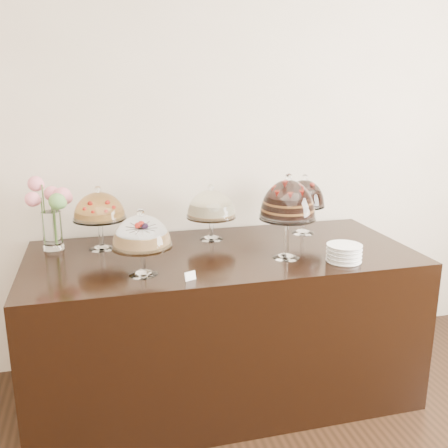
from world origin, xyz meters
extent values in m
cube|color=beige|center=(0.00, 3.00, 1.50)|extent=(5.00, 0.04, 3.00)
cube|color=black|center=(-0.20, 2.45, 0.45)|extent=(2.20, 1.00, 0.90)
cone|color=white|center=(-0.67, 2.20, 0.91)|extent=(0.15, 0.15, 0.02)
cylinder|color=white|center=(-0.67, 2.20, 0.98)|extent=(0.03, 0.03, 0.12)
cylinder|color=white|center=(-0.67, 2.20, 1.05)|extent=(0.30, 0.30, 0.01)
cylinder|color=tan|center=(-0.67, 2.20, 1.09)|extent=(0.24, 0.24, 0.06)
sphere|color=red|center=(-0.61, 2.22, 1.13)|extent=(0.02, 0.02, 0.02)
sphere|color=red|center=(-0.72, 2.24, 1.13)|extent=(0.02, 0.02, 0.02)
sphere|color=red|center=(-0.69, 2.13, 1.13)|extent=(0.02, 0.02, 0.02)
sphere|color=white|center=(-0.67, 2.20, 1.23)|extent=(0.04, 0.04, 0.04)
cone|color=white|center=(0.12, 2.26, 0.91)|extent=(0.15, 0.15, 0.02)
cylinder|color=white|center=(0.12, 2.26, 1.03)|extent=(0.03, 0.03, 0.20)
cylinder|color=white|center=(0.12, 2.26, 1.13)|extent=(0.31, 0.31, 0.01)
cylinder|color=black|center=(0.12, 2.26, 1.19)|extent=(0.24, 0.24, 0.11)
sphere|color=red|center=(0.18, 2.28, 1.26)|extent=(0.02, 0.02, 0.02)
sphere|color=red|center=(0.14, 2.32, 1.26)|extent=(0.02, 0.02, 0.02)
sphere|color=red|center=(0.07, 2.30, 1.26)|extent=(0.02, 0.02, 0.02)
sphere|color=red|center=(0.06, 2.24, 1.26)|extent=(0.02, 0.02, 0.02)
sphere|color=red|center=(0.11, 2.20, 1.26)|extent=(0.02, 0.02, 0.02)
sphere|color=red|center=(0.17, 2.22, 1.26)|extent=(0.02, 0.02, 0.02)
sphere|color=white|center=(0.12, 2.26, 1.35)|extent=(0.04, 0.04, 0.04)
cone|color=white|center=(-0.20, 2.71, 0.91)|extent=(0.15, 0.15, 0.02)
cylinder|color=white|center=(-0.20, 2.71, 0.98)|extent=(0.03, 0.03, 0.12)
cylinder|color=white|center=(-0.20, 2.71, 1.05)|extent=(0.31, 0.31, 0.01)
cylinder|color=#F3E6BC|center=(-0.20, 2.71, 1.09)|extent=(0.26, 0.26, 0.08)
sphere|color=white|center=(-0.20, 2.71, 1.23)|extent=(0.04, 0.04, 0.04)
cone|color=white|center=(0.41, 2.70, 0.91)|extent=(0.15, 0.15, 0.02)
cylinder|color=white|center=(0.41, 2.70, 1.00)|extent=(0.03, 0.03, 0.16)
cylinder|color=white|center=(0.41, 2.70, 1.09)|extent=(0.27, 0.27, 0.01)
cylinder|color=black|center=(0.41, 2.70, 1.13)|extent=(0.21, 0.21, 0.08)
sphere|color=red|center=(0.47, 2.72, 1.19)|extent=(0.02, 0.02, 0.02)
sphere|color=red|center=(0.37, 2.74, 1.19)|extent=(0.02, 0.02, 0.02)
sphere|color=red|center=(0.40, 2.64, 1.19)|extent=(0.02, 0.02, 0.02)
sphere|color=white|center=(0.41, 2.70, 1.27)|extent=(0.04, 0.04, 0.04)
cone|color=white|center=(-0.87, 2.68, 0.91)|extent=(0.15, 0.15, 0.02)
cylinder|color=white|center=(-0.87, 2.68, 1.00)|extent=(0.03, 0.03, 0.15)
cylinder|color=white|center=(-0.87, 2.68, 1.08)|extent=(0.30, 0.30, 0.01)
cylinder|color=gold|center=(-0.87, 2.68, 1.11)|extent=(0.24, 0.24, 0.04)
sphere|color=red|center=(-0.81, 2.70, 1.14)|extent=(0.02, 0.02, 0.02)
sphere|color=red|center=(-0.85, 2.75, 1.14)|extent=(0.02, 0.02, 0.02)
sphere|color=red|center=(-0.92, 2.73, 1.14)|extent=(0.02, 0.02, 0.02)
sphere|color=red|center=(-0.93, 2.66, 1.14)|extent=(0.02, 0.02, 0.02)
sphere|color=red|center=(-0.88, 2.62, 1.14)|extent=(0.02, 0.02, 0.02)
sphere|color=red|center=(-0.82, 2.64, 1.14)|extent=(0.02, 0.02, 0.02)
sphere|color=white|center=(-0.87, 2.68, 1.26)|extent=(0.04, 0.04, 0.04)
cylinder|color=white|center=(-1.14, 2.76, 1.01)|extent=(0.11, 0.11, 0.23)
cylinder|color=#476B2D|center=(-1.11, 2.76, 1.07)|extent=(0.01, 0.01, 0.27)
sphere|color=pink|center=(-1.07, 2.77, 1.21)|extent=(0.10, 0.10, 0.10)
cylinder|color=#476B2D|center=(-1.14, 2.78, 1.08)|extent=(0.01, 0.01, 0.28)
sphere|color=pink|center=(-1.13, 2.81, 1.22)|extent=(0.09, 0.09, 0.09)
cylinder|color=#476B2D|center=(-1.18, 2.79, 1.11)|extent=(0.01, 0.01, 0.34)
sphere|color=pink|center=(-1.22, 2.83, 1.28)|extent=(0.09, 0.09, 0.09)
cylinder|color=#476B2D|center=(-1.18, 2.72, 1.08)|extent=(0.01, 0.01, 0.28)
sphere|color=pink|center=(-1.22, 2.69, 1.22)|extent=(0.08, 0.08, 0.08)
cylinder|color=#476B2D|center=(-1.12, 2.70, 1.07)|extent=(0.01, 0.01, 0.27)
sphere|color=#5D9146|center=(-1.09, 2.64, 1.21)|extent=(0.09, 0.09, 0.09)
cylinder|color=white|center=(0.40, 2.12, 0.90)|extent=(0.19, 0.19, 0.01)
cylinder|color=white|center=(0.40, 2.12, 0.92)|extent=(0.18, 0.18, 0.01)
cylinder|color=white|center=(0.40, 2.12, 0.93)|extent=(0.19, 0.19, 0.01)
cylinder|color=white|center=(0.40, 2.12, 0.94)|extent=(0.18, 0.18, 0.01)
cylinder|color=white|center=(0.40, 2.12, 0.95)|extent=(0.19, 0.19, 0.01)
cylinder|color=white|center=(0.40, 2.12, 0.96)|extent=(0.18, 0.18, 0.01)
cylinder|color=white|center=(0.40, 2.12, 0.97)|extent=(0.19, 0.19, 0.01)
cylinder|color=white|center=(0.40, 2.12, 0.98)|extent=(0.18, 0.18, 0.01)
cylinder|color=white|center=(0.40, 2.12, 0.99)|extent=(0.19, 0.19, 0.01)
cube|color=white|center=(-0.46, 2.06, 0.92)|extent=(0.06, 0.04, 0.04)
camera|label=1|loc=(-0.87, -0.20, 1.81)|focal=40.00mm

